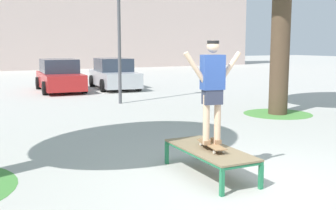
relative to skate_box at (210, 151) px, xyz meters
name	(u,v)px	position (x,y,z in m)	size (l,w,h in m)	color
ground_plane	(250,185)	(0.30, -0.70, -0.41)	(120.00, 120.00, 0.00)	#B7B5AD
building_facade	(35,0)	(3.19, 32.94, 5.60)	(43.39, 4.00, 12.03)	beige
skate_box	(210,151)	(0.00, 0.00, 0.00)	(0.82, 1.92, 0.46)	#237A4C
skateboard	(211,145)	(0.00, -0.06, 0.12)	(0.34, 0.82, 0.09)	#9E754C
skater	(212,85)	(0.00, -0.06, 1.12)	(1.00, 0.33, 1.69)	beige
grass_patch_near_right	(278,114)	(5.34, 4.23, -0.41)	(2.14, 2.14, 0.01)	#519342
car_red	(60,76)	(0.76, 13.97, 0.28)	(2.15, 4.31, 1.50)	red
car_silver	(114,75)	(3.43, 13.90, 0.28)	(2.26, 4.36, 1.50)	#B7BABF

